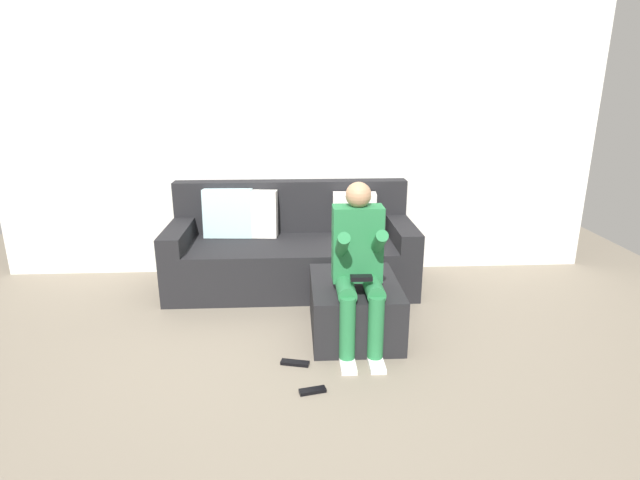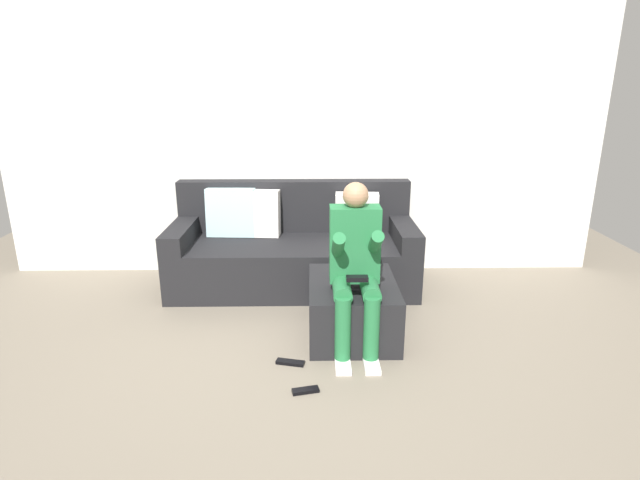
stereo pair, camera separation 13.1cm
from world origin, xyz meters
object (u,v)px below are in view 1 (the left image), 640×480
object	(u,v)px
person_seated	(359,262)
remote_by_storage_bin	(295,363)
ottoman	(354,307)
couch_sectional	(291,250)
remote_near_ottoman	(313,391)

from	to	relation	value
person_seated	remote_by_storage_bin	distance (m)	0.78
ottoman	couch_sectional	bearing A→B (deg)	115.66
person_seated	remote_near_ottoman	distance (m)	0.88
ottoman	remote_by_storage_bin	distance (m)	0.64
ottoman	remote_near_ottoman	world-z (taller)	ottoman
couch_sectional	ottoman	bearing A→B (deg)	-64.34
couch_sectional	person_seated	bearing A→B (deg)	-68.25
remote_near_ottoman	remote_by_storage_bin	xyz separation A→B (m)	(-0.10, 0.31, 0.00)
ottoman	remote_by_storage_bin	xyz separation A→B (m)	(-0.43, -0.43, -0.19)
ottoman	remote_by_storage_bin	world-z (taller)	ottoman
couch_sectional	remote_by_storage_bin	xyz separation A→B (m)	(0.03, -1.39, -0.31)
person_seated	couch_sectional	bearing A→B (deg)	111.75
couch_sectional	remote_near_ottoman	bearing A→B (deg)	-85.66
ottoman	person_seated	size ratio (longest dim) A/B	0.70
remote_by_storage_bin	couch_sectional	bearing A→B (deg)	104.82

